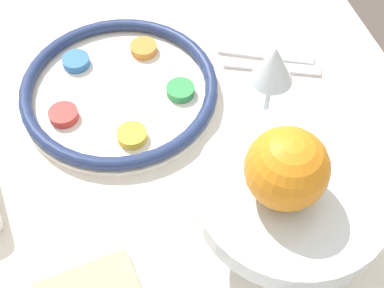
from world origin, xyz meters
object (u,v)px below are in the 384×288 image
(wine_glass, at_px, (273,67))
(orange_fruit, at_px, (287,169))
(seder_plate, at_px, (119,89))
(fruit_stand, at_px, (291,196))

(wine_glass, distance_m, orange_fruit, 0.24)
(seder_plate, distance_m, orange_fruit, 0.37)
(orange_fruit, bearing_deg, fruit_stand, 100.16)
(wine_glass, bearing_deg, fruit_stand, -15.87)
(seder_plate, relative_size, orange_fruit, 3.43)
(wine_glass, height_order, fruit_stand, same)
(seder_plate, relative_size, wine_glass, 2.34)
(seder_plate, height_order, wine_glass, wine_glass)
(seder_plate, xyz_separation_m, wine_glass, (0.09, 0.21, 0.08))
(seder_plate, height_order, fruit_stand, fruit_stand)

